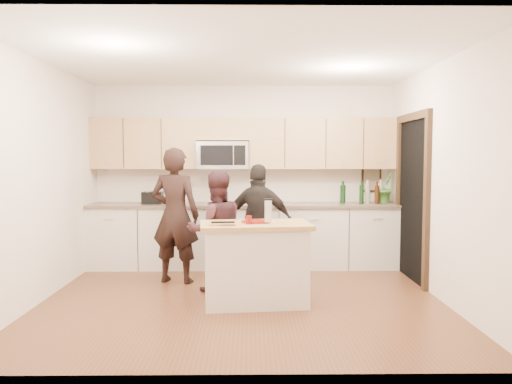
{
  "coord_description": "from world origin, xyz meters",
  "views": [
    {
      "loc": [
        0.09,
        -5.62,
        1.62
      ],
      "look_at": [
        0.16,
        0.35,
        1.2
      ],
      "focal_mm": 35.0,
      "sensor_mm": 36.0,
      "label": 1
    }
  ],
  "objects_px": {
    "island": "(255,263)",
    "woman_center": "(216,231)",
    "toaster": "(153,198)",
    "woman_left": "(175,215)",
    "woman_right": "(259,222)"
  },
  "relations": [
    {
      "from": "island",
      "to": "woman_center",
      "type": "distance_m",
      "value": 0.77
    },
    {
      "from": "toaster",
      "to": "woman_left",
      "type": "bearing_deg",
      "value": -62.59
    },
    {
      "from": "toaster",
      "to": "woman_center",
      "type": "height_order",
      "value": "woman_center"
    },
    {
      "from": "island",
      "to": "toaster",
      "type": "xyz_separation_m",
      "value": [
        -1.49,
        1.85,
        0.57
      ]
    },
    {
      "from": "island",
      "to": "woman_left",
      "type": "height_order",
      "value": "woman_left"
    },
    {
      "from": "woman_left",
      "to": "woman_center",
      "type": "height_order",
      "value": "woman_left"
    },
    {
      "from": "woman_left",
      "to": "toaster",
      "type": "bearing_deg",
      "value": -49.27
    },
    {
      "from": "island",
      "to": "woman_left",
      "type": "xyz_separation_m",
      "value": [
        -1.02,
        0.96,
        0.42
      ]
    },
    {
      "from": "woman_left",
      "to": "woman_center",
      "type": "xyz_separation_m",
      "value": [
        0.55,
        -0.41,
        -0.15
      ]
    },
    {
      "from": "woman_center",
      "to": "woman_right",
      "type": "relative_size",
      "value": 0.95
    },
    {
      "from": "woman_left",
      "to": "woman_right",
      "type": "height_order",
      "value": "woman_left"
    },
    {
      "from": "island",
      "to": "woman_center",
      "type": "relative_size",
      "value": 0.87
    },
    {
      "from": "island",
      "to": "woman_left",
      "type": "bearing_deg",
      "value": 131.37
    },
    {
      "from": "woman_right",
      "to": "woman_left",
      "type": "bearing_deg",
      "value": 20.38
    },
    {
      "from": "island",
      "to": "woman_center",
      "type": "xyz_separation_m",
      "value": [
        -0.47,
        0.55,
        0.27
      ]
    }
  ]
}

